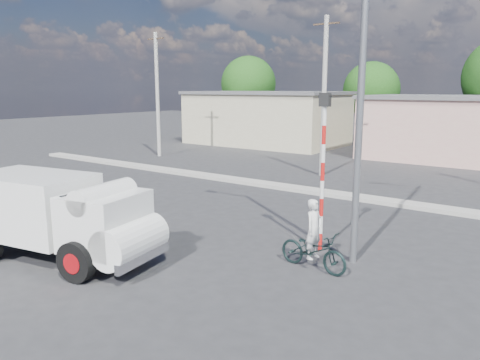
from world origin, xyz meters
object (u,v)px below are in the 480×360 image
Objects in this scene: truck at (61,215)px; bicycle at (313,250)px; traffic_pole at (323,159)px; cyclist at (313,241)px; streetlight at (356,68)px.

bicycle is at bearing 19.88° from truck.
traffic_pole is at bearing 31.72° from truck.
traffic_pole reaches higher than cyclist.
traffic_pole is (-0.49, 1.37, 1.84)m from cyclist.
streetlight reaches higher than traffic_pole.
truck is 2.98× the size of bicycle.
streetlight reaches higher than truck.
cyclist is 2.35m from traffic_pole.
streetlight is (0.45, 1.07, 4.21)m from cyclist.
streetlight is (0.94, -0.30, 2.37)m from traffic_pole.
truck is at bearing -137.82° from traffic_pole.
cyclist is 0.17× the size of streetlight.
truck is 6.55m from cyclist.
bicycle is 0.21× the size of streetlight.
cyclist is at bearing 19.88° from truck.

